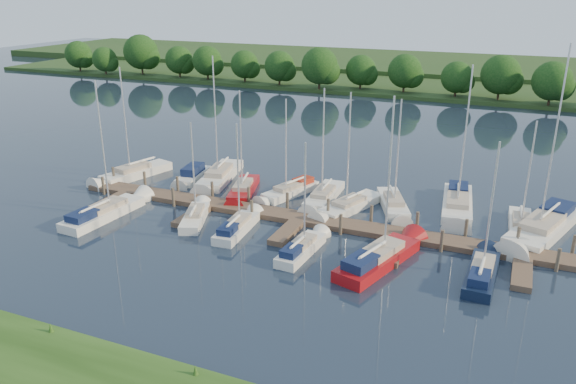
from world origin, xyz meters
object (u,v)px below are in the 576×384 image
at_px(dock, 298,221).
at_px(sailboat_n_5, 323,198).
at_px(sailboat_n_0, 133,175).
at_px(sailboat_s_2, 238,227).
at_px(motorboat, 192,176).

height_order(dock, sailboat_n_5, sailboat_n_5).
relative_size(dock, sailboat_n_0, 3.69).
relative_size(sailboat_n_0, sailboat_s_2, 1.29).
bearing_deg(motorboat, dock, 147.67).
bearing_deg(dock, sailboat_n_0, 167.46).
bearing_deg(motorboat, sailboat_n_5, 169.87).
relative_size(sailboat_n_0, sailboat_n_5, 1.10).
bearing_deg(motorboat, sailboat_s_2, 128.52).
xyz_separation_m(sailboat_n_0, motorboat, (5.55, 1.62, 0.06)).
distance_m(motorboat, sailboat_s_2, 12.87).
xyz_separation_m(sailboat_n_0, sailboat_s_2, (14.96, -7.16, 0.04)).
bearing_deg(sailboat_n_0, sailboat_s_2, 170.06).
distance_m(dock, sailboat_n_0, 18.99).
bearing_deg(sailboat_s_2, motorboat, 132.51).
height_order(motorboat, sailboat_n_5, sailboat_n_5).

